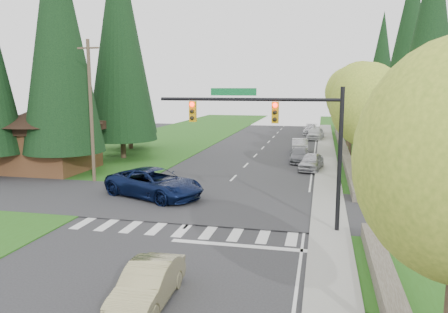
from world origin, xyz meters
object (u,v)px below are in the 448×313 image
(sedan_champagne, at_px, (148,284))
(parked_car_b, at_px, (300,155))
(suv_navy, at_px, (155,183))
(parked_car_e, at_px, (311,130))
(parked_car_a, at_px, (311,162))
(parked_car_c, at_px, (300,146))
(parked_car_d, at_px, (316,133))

(sedan_champagne, relative_size, parked_car_b, 0.93)
(suv_navy, height_order, parked_car_b, suv_navy)
(parked_car_b, relative_size, parked_car_e, 0.89)
(parked_car_a, xyz_separation_m, parked_car_b, (-1.14, 3.70, -0.08))
(parked_car_c, bearing_deg, parked_car_e, 83.27)
(sedan_champagne, distance_m, parked_car_c, 32.96)
(sedan_champagne, xyz_separation_m, parked_car_d, (4.44, 45.01, 0.15))
(parked_car_d, xyz_separation_m, parked_car_e, (-0.80, 6.00, -0.10))
(suv_navy, xyz_separation_m, parked_car_b, (8.07, 14.88, -0.29))
(sedan_champagne, distance_m, suv_navy, 13.48)
(sedan_champagne, distance_m, parked_car_a, 24.21)
(parked_car_a, relative_size, parked_car_b, 0.97)
(suv_navy, xyz_separation_m, parked_car_a, (9.20, 11.18, -0.20))
(sedan_champagne, xyz_separation_m, parked_car_e, (3.64, 51.01, 0.04))
(sedan_champagne, distance_m, parked_car_e, 51.14)
(parked_car_b, bearing_deg, parked_car_a, -76.13)
(parked_car_b, bearing_deg, suv_navy, -121.67)
(parked_car_a, bearing_deg, sedan_champagne, -92.61)
(sedan_champagne, height_order, parked_car_e, parked_car_e)
(sedan_champagne, height_order, suv_navy, suv_navy)
(parked_car_b, distance_m, parked_car_e, 23.52)
(suv_navy, height_order, parked_car_e, suv_navy)
(parked_car_a, bearing_deg, parked_car_c, 106.78)
(sedan_champagne, bearing_deg, parked_car_b, 81.53)
(parked_car_c, distance_m, parked_car_e, 18.20)
(parked_car_b, bearing_deg, sedan_champagne, -100.07)
(parked_car_e, bearing_deg, parked_car_c, -89.31)
(parked_car_a, bearing_deg, parked_car_d, 97.97)
(parked_car_c, bearing_deg, suv_navy, -115.96)
(parked_car_b, bearing_deg, parked_car_e, 85.98)
(suv_navy, xyz_separation_m, parked_car_e, (8.40, 38.40, -0.21))
(parked_car_e, bearing_deg, suv_navy, -99.77)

